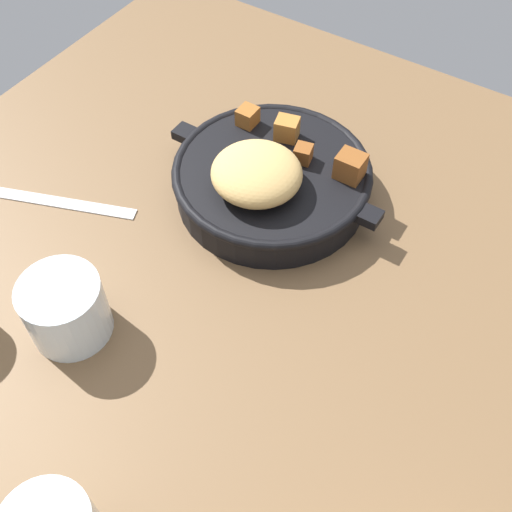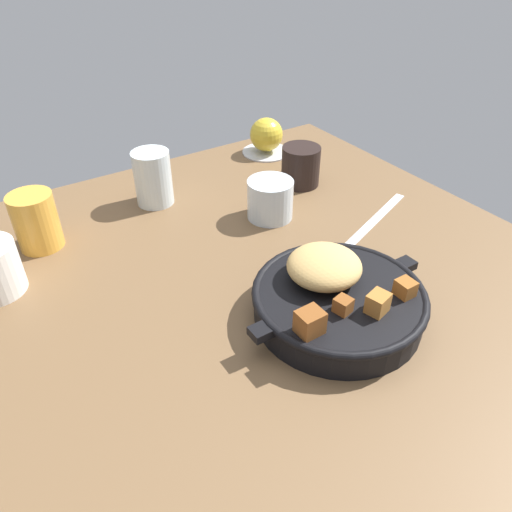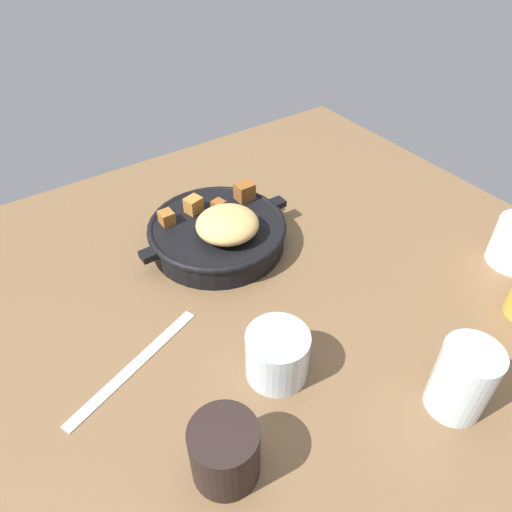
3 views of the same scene
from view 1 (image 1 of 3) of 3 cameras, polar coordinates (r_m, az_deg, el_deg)
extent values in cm
cube|color=brown|center=(69.22, -0.33, -3.41)|extent=(96.01, 94.55, 2.40)
cylinder|color=black|center=(75.33, 1.46, 6.81)|extent=(23.08, 23.08, 4.47)
torus|color=black|center=(74.00, 1.49, 7.83)|extent=(23.82, 23.82, 1.20)
cube|color=black|center=(79.70, -6.49, 11.10)|extent=(2.64, 2.40, 1.20)
cube|color=black|center=(70.64, 10.33, 3.60)|extent=(2.64, 2.40, 1.20)
ellipsoid|color=tan|center=(70.14, 0.06, 7.59)|extent=(10.40, 10.22, 4.27)
cube|color=#935623|center=(78.90, -0.78, 12.68)|extent=(2.24, 2.42, 2.23)
cube|color=#A86B2D|center=(76.85, 2.85, 11.57)|extent=(3.24, 2.96, 2.73)
cube|color=brown|center=(74.24, 4.34, 9.33)|extent=(2.38, 2.44, 2.05)
cube|color=brown|center=(72.55, 8.64, 8.13)|extent=(3.16, 2.77, 3.13)
cube|color=silver|center=(80.34, -18.74, 4.92)|extent=(22.06, 9.55, 0.36)
cylinder|color=silver|center=(65.22, -17.05, -4.68)|extent=(8.30, 8.30, 7.19)
camera|label=2|loc=(0.83, 49.27, 32.57)|focal=34.60mm
camera|label=3|loc=(0.59, -74.54, 15.04)|focal=33.33mm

